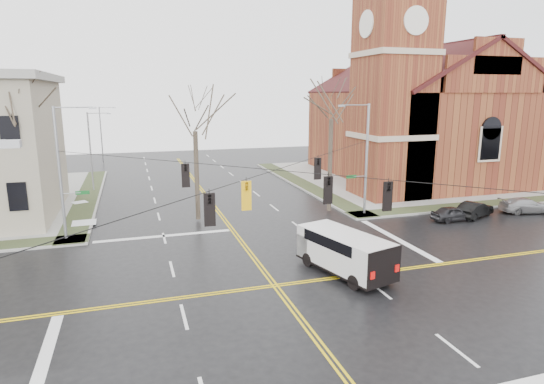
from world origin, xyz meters
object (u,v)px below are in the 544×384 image
object	(u,v)px
signal_pole_nw	(62,170)
parked_car_a	(453,213)
church	(414,107)
cargo_van	(342,249)
parked_car_b	(475,209)
streetlight_north_a	(92,148)
streetlight_north_b	(102,133)
tree_nw_near	(195,125)
tree_ne	(331,113)
tree_nw_far	(25,112)
signal_pole_ne	(365,156)
parked_car_c	(526,205)

from	to	relation	value
signal_pole_nw	parked_car_a	size ratio (longest dim) A/B	2.56
church	cargo_van	size ratio (longest dim) A/B	4.27
parked_car_a	parked_car_b	bearing A→B (deg)	-81.92
streetlight_north_a	streetlight_north_b	size ratio (longest dim) A/B	1.00
cargo_van	tree_nw_near	size ratio (longest dim) A/B	0.62
signal_pole_nw	cargo_van	size ratio (longest dim) A/B	1.40
parked_car_b	tree_ne	xyz separation A→B (m)	(-10.70, 5.07, 7.74)
tree_nw_near	tree_ne	world-z (taller)	tree_ne
signal_pole_nw	tree_nw_far	distance (m)	5.21
signal_pole_ne	signal_pole_nw	size ratio (longest dim) A/B	1.00
signal_pole_ne	signal_pole_nw	xyz separation A→B (m)	(-22.64, 0.00, 0.00)
streetlight_north_b	parked_car_c	size ratio (longest dim) A/B	1.84
church	parked_car_b	bearing A→B (deg)	-106.79
church	streetlight_north_b	distance (m)	42.53
signal_pole_nw	parked_car_b	distance (m)	31.53
cargo_van	signal_pole_ne	bearing A→B (deg)	40.77
streetlight_north_a	parked_car_a	bearing A→B (deg)	-35.94
streetlight_north_a	tree_ne	size ratio (longest dim) A/B	0.69
signal_pole_nw	signal_pole_ne	bearing A→B (deg)	0.00
signal_pole_ne	parked_car_a	xyz separation A→B (m)	(5.99, -3.77, -4.35)
cargo_van	tree_nw_near	distance (m)	15.69
parked_car_a	parked_car_b	size ratio (longest dim) A/B	0.88
signal_pole_nw	streetlight_north_b	world-z (taller)	signal_pole_nw
signal_pole_ne	streetlight_north_a	distance (m)	27.48
streetlight_north_a	parked_car_b	world-z (taller)	streetlight_north_a
signal_pole_ne	tree_nw_near	xyz separation A→B (m)	(-13.38, 2.21, 2.63)
parked_car_b	signal_pole_ne	bearing A→B (deg)	45.34
signal_pole_ne	streetlight_north_a	xyz separation A→B (m)	(-21.97, 16.50, -0.48)
tree_ne	streetlight_north_b	bearing A→B (deg)	119.47
streetlight_north_a	parked_car_b	distance (m)	36.52
streetlight_north_b	parked_car_b	xyz separation A→B (m)	(30.38, -39.90, -3.81)
streetlight_north_b	tree_ne	size ratio (longest dim) A/B	0.69
cargo_van	streetlight_north_b	bearing A→B (deg)	91.73
church	streetlight_north_a	distance (m)	35.78
church	signal_pole_nw	xyz separation A→B (m)	(-36.09, -13.28, -3.48)
signal_pole_ne	streetlight_north_a	size ratio (longest dim) A/B	1.12
parked_car_b	parked_car_c	size ratio (longest dim) A/B	0.91
parked_car_b	tree_nw_far	xyz separation A→B (m)	(-33.42, 6.13, 8.04)
streetlight_north_b	parked_car_b	bearing A→B (deg)	-52.71
streetlight_north_b	parked_car_a	bearing A→B (deg)	-55.23
parked_car_c	signal_pole_ne	bearing A→B (deg)	86.14
streetlight_north_a	parked_car_a	distance (m)	34.75
parked_car_a	tree_nw_far	bearing A→B (deg)	77.48
parked_car_c	tree_nw_near	world-z (taller)	tree_nw_near
tree_nw_far	tree_ne	world-z (taller)	tree_nw_far
streetlight_north_b	cargo_van	size ratio (longest dim) A/B	1.24
streetlight_north_b	parked_car_b	size ratio (longest dim) A/B	2.02
streetlight_north_b	parked_car_c	world-z (taller)	streetlight_north_b
signal_pole_nw	streetlight_north_a	xyz separation A→B (m)	(0.67, 16.50, -0.48)
tree_nw_far	parked_car_c	bearing A→B (deg)	-9.15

